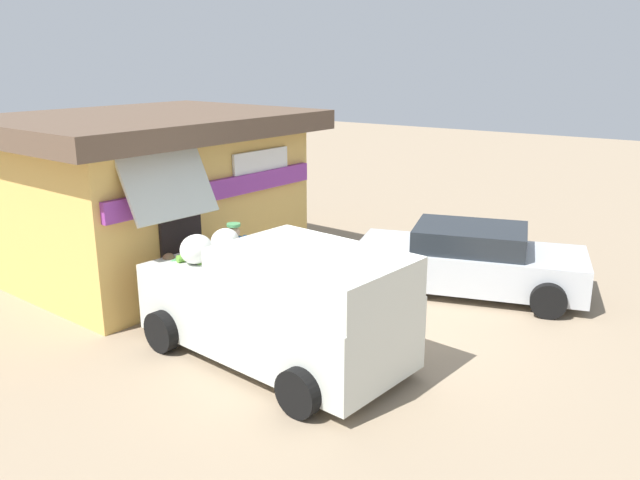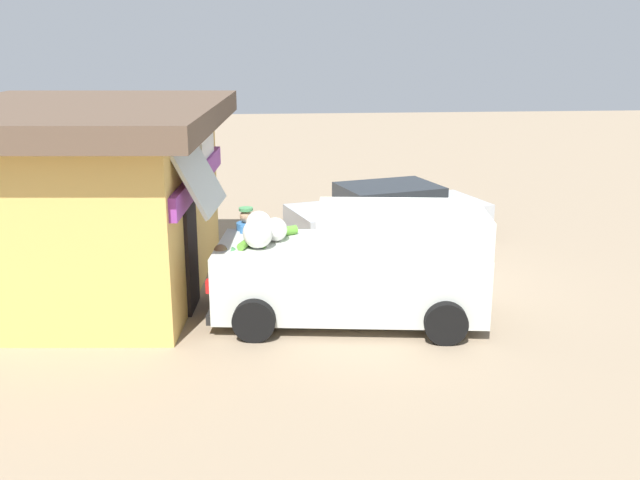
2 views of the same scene
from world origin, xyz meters
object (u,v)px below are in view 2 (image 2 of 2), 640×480
at_px(storefront_bar, 86,196).
at_px(vendor_standing, 247,247).
at_px(delivery_van, 358,264).
at_px(parked_sedan, 388,215).
at_px(customer_bending, 242,276).
at_px(unloaded_banana_pile, 148,306).
at_px(paint_bucket, 265,241).

height_order(storefront_bar, vendor_standing, storefront_bar).
height_order(delivery_van, vendor_standing, delivery_van).
height_order(storefront_bar, delivery_van, storefront_bar).
xyz_separation_m(delivery_van, parked_sedan, (4.37, -1.28, -0.30)).
bearing_deg(customer_bending, storefront_bar, 55.06).
relative_size(storefront_bar, parked_sedan, 1.39).
height_order(parked_sedan, vendor_standing, vendor_standing).
height_order(storefront_bar, parked_sedan, storefront_bar).
distance_m(parked_sedan, unloaded_banana_pile, 6.15).
relative_size(storefront_bar, paint_bucket, 16.73).
height_order(storefront_bar, paint_bucket, storefront_bar).
distance_m(parked_sedan, customer_bending, 5.46).
xyz_separation_m(storefront_bar, delivery_van, (-1.80, -4.57, -0.80)).
relative_size(customer_bending, unloaded_banana_pile, 1.50).
distance_m(vendor_standing, unloaded_banana_pile, 1.92).
distance_m(vendor_standing, paint_bucket, 3.10).
bearing_deg(paint_bucket, customer_bending, 174.31).
xyz_separation_m(delivery_van, vendor_standing, (1.08, 1.77, 0.01)).
bearing_deg(storefront_bar, paint_bucket, -54.20).
bearing_deg(paint_bucket, parked_sedan, -83.74).
xyz_separation_m(vendor_standing, unloaded_banana_pile, (-0.68, 1.63, -0.77)).
xyz_separation_m(vendor_standing, paint_bucket, (2.99, -0.35, -0.74)).
relative_size(delivery_van, customer_bending, 3.74).
relative_size(delivery_van, unloaded_banana_pile, 5.62).
relative_size(delivery_van, paint_bucket, 12.93).
bearing_deg(unloaded_banana_pile, storefront_bar, 39.81).
relative_size(parked_sedan, vendor_standing, 2.83).
bearing_deg(delivery_van, paint_bucket, 19.29).
bearing_deg(paint_bucket, storefront_bar, 125.80).
xyz_separation_m(delivery_van, unloaded_banana_pile, (0.41, 3.40, -0.76)).
xyz_separation_m(vendor_standing, customer_bending, (-1.18, 0.07, -0.12)).
bearing_deg(vendor_standing, parked_sedan, -42.89).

